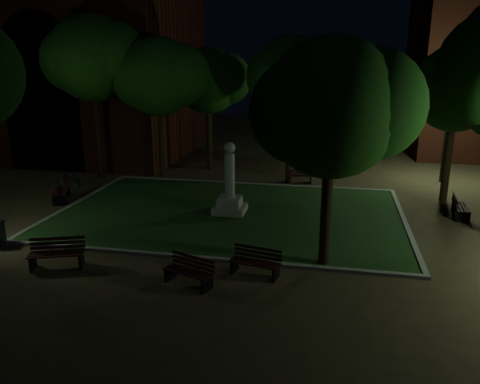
{
  "coord_description": "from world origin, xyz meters",
  "views": [
    {
      "loc": [
        4.42,
        -17.62,
        6.82
      ],
      "look_at": [
        0.67,
        1.0,
        1.35
      ],
      "focal_mm": 35.0,
      "sensor_mm": 36.0,
      "label": 1
    }
  ],
  "objects_px": {
    "bench_west_near": "(57,254)",
    "bench_near_right": "(256,263)",
    "bicycle": "(70,179)",
    "bench_near_left": "(189,272)",
    "bench_right_side": "(459,207)",
    "bench_left_side": "(63,192)",
    "bench_far_side": "(299,176)",
    "monument": "(230,194)"
  },
  "relations": [
    {
      "from": "bench_west_near",
      "to": "bench_near_right",
      "type": "bearing_deg",
      "value": -13.28
    },
    {
      "from": "bench_near_right",
      "to": "bicycle",
      "type": "distance_m",
      "value": 14.64
    },
    {
      "from": "bench_near_left",
      "to": "bench_right_side",
      "type": "distance_m",
      "value": 13.03
    },
    {
      "from": "bench_left_side",
      "to": "bench_far_side",
      "type": "bearing_deg",
      "value": 92.89
    },
    {
      "from": "bench_left_side",
      "to": "bicycle",
      "type": "height_order",
      "value": "bench_left_side"
    },
    {
      "from": "bench_near_left",
      "to": "bench_west_near",
      "type": "height_order",
      "value": "bench_west_near"
    },
    {
      "from": "bench_right_side",
      "to": "bench_far_side",
      "type": "bearing_deg",
      "value": 65.15
    },
    {
      "from": "bicycle",
      "to": "bench_west_near",
      "type": "bearing_deg",
      "value": -134.19
    },
    {
      "from": "bench_west_near",
      "to": "bench_left_side",
      "type": "height_order",
      "value": "bench_left_side"
    },
    {
      "from": "bench_right_side",
      "to": "bicycle",
      "type": "distance_m",
      "value": 19.72
    },
    {
      "from": "monument",
      "to": "bench_right_side",
      "type": "xyz_separation_m",
      "value": [
        10.07,
        1.62,
        -0.52
      ]
    },
    {
      "from": "bench_left_side",
      "to": "bench_far_side",
      "type": "height_order",
      "value": "bench_left_side"
    },
    {
      "from": "monument",
      "to": "bicycle",
      "type": "height_order",
      "value": "monument"
    },
    {
      "from": "monument",
      "to": "bench_near_right",
      "type": "relative_size",
      "value": 1.85
    },
    {
      "from": "bench_west_near",
      "to": "monument",
      "type": "bearing_deg",
      "value": 36.38
    },
    {
      "from": "monument",
      "to": "bench_far_side",
      "type": "bearing_deg",
      "value": 66.36
    },
    {
      "from": "bench_near_left",
      "to": "bench_near_right",
      "type": "distance_m",
      "value": 2.18
    },
    {
      "from": "bench_left_side",
      "to": "bench_near_left",
      "type": "bearing_deg",
      "value": 26.23
    },
    {
      "from": "bench_left_side",
      "to": "bench_far_side",
      "type": "distance_m",
      "value": 12.49
    },
    {
      "from": "bench_right_side",
      "to": "bicycle",
      "type": "xyz_separation_m",
      "value": [
        -19.69,
        1.18,
        -0.03
      ]
    },
    {
      "from": "bench_near_left",
      "to": "bench_far_side",
      "type": "xyz_separation_m",
      "value": [
        2.35,
        12.94,
        -0.03
      ]
    },
    {
      "from": "bench_left_side",
      "to": "bench_far_side",
      "type": "xyz_separation_m",
      "value": [
        11.13,
        5.68,
        -0.07
      ]
    },
    {
      "from": "bench_near_left",
      "to": "bench_west_near",
      "type": "relative_size",
      "value": 0.91
    },
    {
      "from": "bench_west_near",
      "to": "bench_far_side",
      "type": "distance_m",
      "value": 14.45
    },
    {
      "from": "bench_left_side",
      "to": "bench_right_side",
      "type": "bearing_deg",
      "value": 69.91
    },
    {
      "from": "bench_left_side",
      "to": "bicycle",
      "type": "xyz_separation_m",
      "value": [
        -1.11,
        2.5,
        -0.05
      ]
    },
    {
      "from": "monument",
      "to": "bench_left_side",
      "type": "xyz_separation_m",
      "value": [
        -8.51,
        0.3,
        -0.49
      ]
    },
    {
      "from": "bench_far_side",
      "to": "bicycle",
      "type": "distance_m",
      "value": 12.64
    },
    {
      "from": "bench_near_right",
      "to": "bench_right_side",
      "type": "distance_m",
      "value": 10.9
    },
    {
      "from": "bicycle",
      "to": "bench_right_side",
      "type": "bearing_deg",
      "value": -76.22
    },
    {
      "from": "bench_near_right",
      "to": "bench_right_side",
      "type": "relative_size",
      "value": 0.99
    },
    {
      "from": "bench_near_left",
      "to": "bench_far_side",
      "type": "bearing_deg",
      "value": 100.19
    },
    {
      "from": "bench_far_side",
      "to": "monument",
      "type": "bearing_deg",
      "value": 61.28
    },
    {
      "from": "bench_right_side",
      "to": "bench_far_side",
      "type": "distance_m",
      "value": 8.63
    },
    {
      "from": "monument",
      "to": "bench_near_left",
      "type": "distance_m",
      "value": 6.99
    },
    {
      "from": "monument",
      "to": "bench_west_near",
      "type": "relative_size",
      "value": 1.68
    },
    {
      "from": "bicycle",
      "to": "monument",
      "type": "bearing_deg",
      "value": -89.04
    },
    {
      "from": "bench_near_left",
      "to": "bench_right_side",
      "type": "relative_size",
      "value": 0.99
    },
    {
      "from": "bench_near_right",
      "to": "bench_left_side",
      "type": "relative_size",
      "value": 0.91
    },
    {
      "from": "bench_far_side",
      "to": "bench_left_side",
      "type": "bearing_deg",
      "value": 21.98
    },
    {
      "from": "bench_near_right",
      "to": "bench_west_near",
      "type": "height_order",
      "value": "bench_west_near"
    },
    {
      "from": "bench_near_right",
      "to": "monument",
      "type": "bearing_deg",
      "value": 122.09
    }
  ]
}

